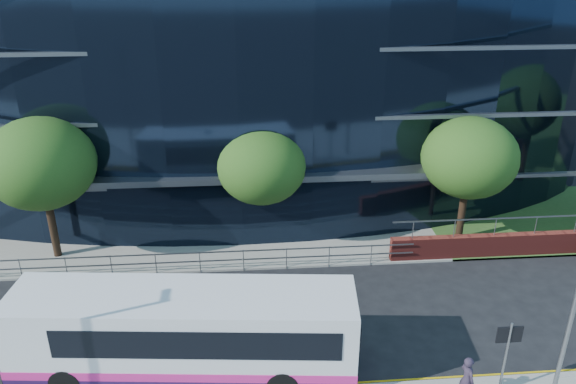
{
  "coord_description": "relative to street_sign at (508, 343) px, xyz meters",
  "views": [
    {
      "loc": [
        -3.77,
        -15.52,
        13.97
      ],
      "look_at": [
        -1.85,
        8.0,
        3.5
      ],
      "focal_mm": 35.0,
      "sensor_mm": 36.0,
      "label": 1
    }
  ],
  "objects": [
    {
      "name": "ground",
      "position": [
        -4.5,
        1.59,
        -2.15
      ],
      "size": [
        200.0,
        200.0,
        0.0
      ],
      "primitive_type": "plane",
      "color": "black",
      "rests_on": "ground"
    },
    {
      "name": "yellow_line_inner",
      "position": [
        -4.5,
        0.94,
        -2.14
      ],
      "size": [
        80.0,
        0.08,
        0.01
      ],
      "primitive_type": "cube",
      "color": "gold",
      "rests_on": "ground"
    },
    {
      "name": "far_forecourt",
      "position": [
        -10.5,
        12.59,
        -2.1
      ],
      "size": [
        50.0,
        8.0,
        0.1
      ],
      "primitive_type": "cube",
      "color": "gray",
      "rests_on": "ground"
    },
    {
      "name": "glass_office",
      "position": [
        -8.5,
        22.44,
        5.85
      ],
      "size": [
        44.0,
        23.1,
        16.0
      ],
      "color": "black",
      "rests_on": "ground"
    },
    {
      "name": "guard_railings",
      "position": [
        -12.5,
        8.59,
        -1.33
      ],
      "size": [
        24.0,
        0.05,
        1.1
      ],
      "color": "slate",
      "rests_on": "ground"
    },
    {
      "name": "street_sign",
      "position": [
        0.0,
        0.0,
        0.0
      ],
      "size": [
        0.85,
        0.09,
        2.8
      ],
      "color": "slate",
      "rests_on": "pavement_near"
    },
    {
      "name": "tree_far_a",
      "position": [
        -17.5,
        10.59,
        2.71
      ],
      "size": [
        4.95,
        4.95,
        6.98
      ],
      "color": "black",
      "rests_on": "ground"
    },
    {
      "name": "tree_far_b",
      "position": [
        -7.5,
        11.09,
        2.06
      ],
      "size": [
        4.29,
        4.29,
        6.05
      ],
      "color": "black",
      "rests_on": "ground"
    },
    {
      "name": "tree_far_c",
      "position": [
        2.5,
        10.59,
        2.39
      ],
      "size": [
        4.62,
        4.62,
        6.51
      ],
      "color": "black",
      "rests_on": "ground"
    },
    {
      "name": "tree_dist_e",
      "position": [
        19.5,
        41.59,
        2.39
      ],
      "size": [
        4.62,
        4.62,
        6.51
      ],
      "color": "black",
      "rests_on": "ground"
    },
    {
      "name": "city_bus",
      "position": [
        -10.46,
        2.04,
        -0.45
      ],
      "size": [
        12.06,
        3.85,
        3.21
      ],
      "rotation": [
        0.0,
        0.0,
        -0.1
      ],
      "color": "silver",
      "rests_on": "ground"
    },
    {
      "name": "pedestrian",
      "position": [
        -1.32,
        -0.28,
        -1.13
      ],
      "size": [
        0.56,
        0.72,
        1.73
      ],
      "primitive_type": "imported",
      "rotation": [
        0.0,
        0.0,
        1.82
      ],
      "color": "#2B2132",
      "rests_on": "pavement_near"
    }
  ]
}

